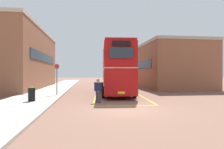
% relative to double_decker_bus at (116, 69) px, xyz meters
% --- Properties ---
extents(ground_plane, '(135.60, 135.60, 0.00)m').
position_rel_double_decker_bus_xyz_m(ground_plane, '(-0.57, 5.92, -2.51)').
color(ground_plane, brown).
extents(sidewalk_left, '(4.00, 57.60, 0.14)m').
position_rel_double_decker_bus_xyz_m(sidewalk_left, '(-7.07, 8.32, -2.44)').
color(sidewalk_left, '#A39E93').
rests_on(sidewalk_left, ground).
extents(brick_building_left, '(6.79, 18.13, 7.98)m').
position_rel_double_decker_bus_xyz_m(brick_building_left, '(-12.00, 8.33, 1.48)').
color(brick_building_left, brown).
rests_on(brick_building_left, ground).
extents(depot_building_right, '(7.98, 17.52, 6.30)m').
position_rel_double_decker_bus_xyz_m(depot_building_right, '(8.86, 10.36, 0.64)').
color(depot_building_right, brown).
rests_on(depot_building_right, ground).
extents(double_decker_bus, '(3.39, 10.34, 4.75)m').
position_rel_double_decker_bus_xyz_m(double_decker_bus, '(0.00, 0.00, 0.00)').
color(double_decker_bus, black).
rests_on(double_decker_bus, ground).
extents(single_deck_bus, '(3.42, 8.81, 3.02)m').
position_rel_double_decker_bus_xyz_m(single_deck_bus, '(2.72, 20.78, -0.87)').
color(single_deck_bus, black).
rests_on(single_deck_bus, ground).
extents(pedestrian_boarding, '(0.54, 0.37, 1.68)m').
position_rel_double_decker_bus_xyz_m(pedestrian_boarding, '(-2.10, -5.54, -1.54)').
color(pedestrian_boarding, '#2D2D38').
rests_on(pedestrian_boarding, ground).
extents(litter_bin, '(0.50, 0.50, 0.97)m').
position_rel_double_decker_bus_xyz_m(litter_bin, '(-6.68, -5.21, -1.89)').
color(litter_bin, black).
rests_on(litter_bin, sidewalk_left).
extents(bus_stop_sign, '(0.43, 0.14, 2.76)m').
position_rel_double_decker_bus_xyz_m(bus_stop_sign, '(-5.57, -1.26, -0.72)').
color(bus_stop_sign, '#4C4C51').
rests_on(bus_stop_sign, sidewalk_left).
extents(bay_marking_yellow, '(5.08, 12.47, 0.01)m').
position_rel_double_decker_bus_xyz_m(bay_marking_yellow, '(-0.06, -1.92, -2.51)').
color(bay_marking_yellow, gold).
rests_on(bay_marking_yellow, ground).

